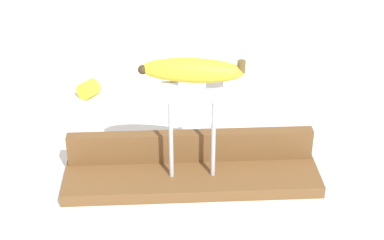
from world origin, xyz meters
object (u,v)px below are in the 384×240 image
fork_stand_center (192,121)px  fork_fallen_far (216,121)px  banana_chunk_near (89,89)px  banana_raised_center (192,70)px

fork_stand_center → fork_fallen_far: 0.24m
fork_stand_center → fork_fallen_far: fork_stand_center is taller
fork_stand_center → banana_chunk_near: bearing=121.4°
fork_stand_center → banana_chunk_near: 0.40m
fork_stand_center → banana_chunk_near: (-0.20, 0.33, -0.11)m
fork_stand_center → banana_raised_center: bearing=171.8°
banana_raised_center → fork_stand_center: bearing=-8.2°
fork_stand_center → fork_fallen_far: (0.06, 0.20, -0.12)m
banana_raised_center → fork_fallen_far: size_ratio=0.99×
fork_stand_center → banana_raised_center: banana_raised_center is taller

